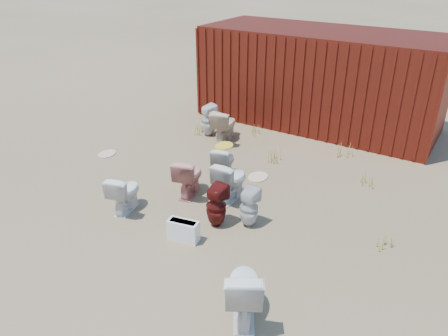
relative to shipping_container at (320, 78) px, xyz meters
The scene contains 22 objects.
ground 5.34m from the shipping_container, 90.00° to the right, with size 100.00×100.00×0.00m, color brown.
shipping_container is the anchor object (origin of this frame).
toilet_front_a 6.19m from the shipping_container, 100.89° to the right, with size 0.40×0.70×0.72m, color white.
toilet_front_pink 5.06m from the shipping_container, 96.35° to the right, with size 0.43×0.75×0.76m, color #D7857C.
toilet_front_c 4.76m from the shipping_container, 87.56° to the right, with size 0.44×0.76×0.78m, color silver.
toilet_front_maroon 5.63m from the shipping_container, 85.29° to the right, with size 0.34×0.35×0.75m, color #55110E.
toilet_front_e 7.36m from the shipping_container, 75.23° to the right, with size 0.47×0.82×0.83m, color white.
toilet_back_a 3.12m from the shipping_container, 129.20° to the right, with size 0.36×0.37×0.80m, color white.
toilet_back_beige_left 2.94m from the shipping_container, 118.69° to the right, with size 0.46×0.80×0.82m, color beige.
toilet_back_beige_right 2.82m from the shipping_container, 123.55° to the right, with size 0.40×0.70×0.71m, color beige.
toilet_back_yellowlid 4.11m from the shipping_container, 95.48° to the right, with size 0.38×0.66×0.67m, color silver.
toilet_back_e 5.42m from the shipping_container, 80.11° to the right, with size 0.31×0.32×0.69m, color silver.
yellow_lid 4.05m from the shipping_container, 95.48° to the right, with size 0.34×0.43×0.03m, color yellow.
loose_tank 6.28m from the shipping_container, 87.73° to the right, with size 0.50×0.20×0.35m, color white.
loose_lid_near 3.87m from the shipping_container, 86.44° to the right, with size 0.38×0.49×0.02m, color beige.
loose_lid_far 5.67m from the shipping_container, 125.24° to the right, with size 0.36×0.47×0.02m, color beige.
weed_clump_a 3.40m from the shipping_container, 132.16° to the right, with size 0.36×0.36×0.34m, color #AC9A45.
weed_clump_b 3.00m from the shipping_container, 85.46° to the right, with size 0.32×0.32×0.29m, color #AC9A45.
weed_clump_c 3.72m from the shipping_container, 51.29° to the right, with size 0.36×0.36×0.31m, color #AC9A45.
weed_clump_d 2.22m from the shipping_container, 118.71° to the right, with size 0.30×0.30×0.23m, color #AC9A45.
weed_clump_e 2.44m from the shipping_container, 50.28° to the right, with size 0.34×0.34×0.31m, color #AC9A45.
weed_clump_f 5.70m from the shipping_container, 57.33° to the right, with size 0.28×0.28×0.25m, color #AC9A45.
Camera 1 is at (3.88, -5.48, 4.19)m, focal length 35.00 mm.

